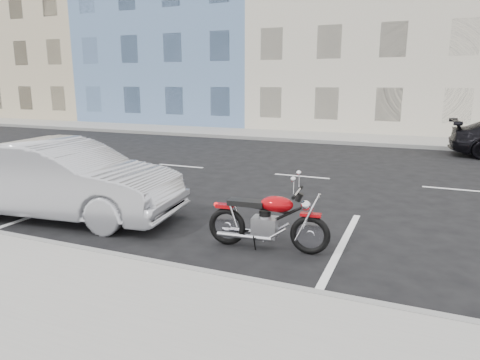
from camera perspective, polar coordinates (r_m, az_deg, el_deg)
The scene contains 9 objects.
ground at distance 12.06m, azimuth 17.44°, elevation -0.32°, with size 120.00×120.00×0.00m, color black.
sidewalk_far at distance 21.45m, azimuth 6.45°, elevation 5.92°, with size 80.00×3.40×0.15m, color gray.
curb_near at distance 8.07m, azimuth -27.64°, elevation -7.02°, with size 80.00×0.12×0.16m, color gray.
curb_far at distance 19.84m, azimuth 5.04°, elevation 5.41°, with size 80.00×0.12×0.16m, color gray.
bldg_far_west at distance 39.09m, azimuth -21.96°, elevation 16.89°, with size 12.00×12.00×12.00m, color tan.
bldg_blue at distance 32.04m, azimuth -5.58°, elevation 19.71°, with size 12.00×12.00×13.00m, color #5978A4.
bldg_cream at distance 28.36m, azimuth 17.58°, elevation 18.58°, with size 12.00×12.00×11.50m, color beige.
motorcycle at distance 6.72m, azimuth 9.58°, elevation -6.13°, with size 1.99×0.66×1.00m.
sedan_silver at distance 9.07m, azimuth -22.45°, elevation 0.06°, with size 1.63×4.66×1.54m, color #A9AAB1.
Camera 1 is at (1.03, -11.73, 2.62)m, focal length 32.00 mm.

